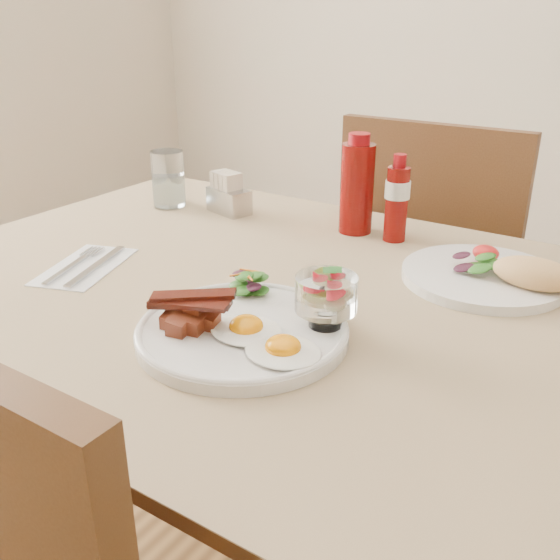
{
  "coord_description": "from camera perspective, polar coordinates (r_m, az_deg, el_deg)",
  "views": [
    {
      "loc": [
        0.45,
        -0.74,
        1.15
      ],
      "look_at": [
        0.04,
        -0.1,
        0.82
      ],
      "focal_mm": 40.0,
      "sensor_mm": 36.0,
      "label": 1
    }
  ],
  "objects": [
    {
      "name": "water_glass",
      "position": [
        1.39,
        -10.16,
        8.8
      ],
      "size": [
        0.07,
        0.07,
        0.12
      ],
      "color": "white",
      "rests_on": "table"
    },
    {
      "name": "table",
      "position": [
        0.99,
        1.42,
        -5.81
      ],
      "size": [
        1.33,
        0.88,
        0.75
      ],
      "color": "#513319",
      "rests_on": "ground"
    },
    {
      "name": "bacon_potato_pile",
      "position": [
        0.81,
        -8.27,
        -3.02
      ],
      "size": [
        0.12,
        0.08,
        0.05
      ],
      "rotation": [
        0.0,
        0.0,
        -0.09
      ],
      "color": "maroon",
      "rests_on": "main_plate"
    },
    {
      "name": "ketchup_bottle",
      "position": [
        1.2,
        7.05,
        8.45
      ],
      "size": [
        0.08,
        0.08,
        0.19
      ],
      "rotation": [
        0.0,
        0.0,
        -0.24
      ],
      "color": "#610705",
      "rests_on": "table"
    },
    {
      "name": "hot_sauce_bottle",
      "position": [
        1.17,
        10.63,
        7.24
      ],
      "size": [
        0.05,
        0.05,
        0.16
      ],
      "rotation": [
        0.0,
        0.0,
        0.17
      ],
      "color": "#610705",
      "rests_on": "table"
    },
    {
      "name": "second_plate",
      "position": [
        1.03,
        19.06,
        0.49
      ],
      "size": [
        0.27,
        0.25,
        0.06
      ],
      "rotation": [
        0.0,
        0.0,
        0.22
      ],
      "color": "white",
      "rests_on": "table"
    },
    {
      "name": "fried_eggs",
      "position": [
        0.78,
        -1.47,
        -5.36
      ],
      "size": [
        0.19,
        0.13,
        0.03
      ],
      "rotation": [
        0.0,
        0.0,
        0.37
      ],
      "color": "white",
      "rests_on": "main_plate"
    },
    {
      "name": "main_plate",
      "position": [
        0.82,
        -3.46,
        -4.8
      ],
      "size": [
        0.28,
        0.28,
        0.02
      ],
      "primitive_type": "cylinder",
      "color": "white",
      "rests_on": "table"
    },
    {
      "name": "napkin_cutlery",
      "position": [
        1.09,
        -17.33,
        1.22
      ],
      "size": [
        0.16,
        0.21,
        0.01
      ],
      "rotation": [
        0.0,
        0.0,
        0.33
      ],
      "color": "white",
      "rests_on": "table"
    },
    {
      "name": "sugar_caddy",
      "position": [
        1.33,
        -4.75,
        7.67
      ],
      "size": [
        0.1,
        0.07,
        0.09
      ],
      "rotation": [
        0.0,
        0.0,
        -0.27
      ],
      "color": "#B5B5BA",
      "rests_on": "table"
    },
    {
      "name": "side_salad",
      "position": [
        0.91,
        -2.84,
        -0.32
      ],
      "size": [
        0.07,
        0.07,
        0.04
      ],
      "rotation": [
        0.0,
        0.0,
        -0.31
      ],
      "color": "#1E4A13",
      "rests_on": "main_plate"
    },
    {
      "name": "chair_far",
      "position": [
        1.6,
        14.02,
        -0.16
      ],
      "size": [
        0.42,
        0.42,
        0.93
      ],
      "color": "#513319",
      "rests_on": "ground"
    },
    {
      "name": "fruit_cup",
      "position": [
        0.81,
        4.25,
        -1.27
      ],
      "size": [
        0.08,
        0.08,
        0.08
      ],
      "rotation": [
        0.0,
        0.0,
        0.01
      ],
      "color": "white",
      "rests_on": "main_plate"
    }
  ]
}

